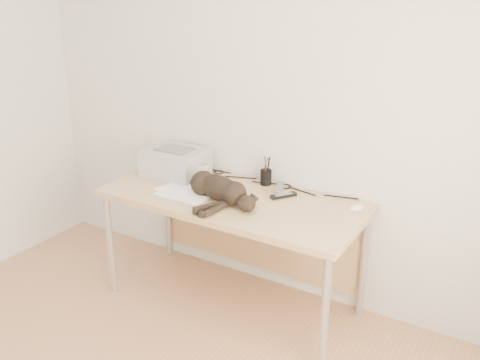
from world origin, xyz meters
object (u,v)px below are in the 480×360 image
Objects in this scene: desk at (239,212)px; mug at (201,171)px; pen_cup at (266,177)px; mouse at (356,206)px; cat at (217,189)px; printer at (175,162)px.

mug is (-0.35, 0.09, 0.18)m from desk.
mouse is at bearing -5.45° from pen_cup.
mug reaches higher than desk.
desk is 2.40× the size of cat.
desk is at bearing -5.93° from printer.
mug is at bearing -165.23° from pen_cup.
cat is 0.39m from mug.
desk is 0.28m from pen_cup.
cat reaches higher than mouse.
pen_cup is at bearing 70.13° from desk.
printer is 2.16× the size of pen_cup.
mug is at bearing 154.20° from cat.
printer is 1.24m from mouse.
cat reaches higher than mug.
pen_cup is at bearing 13.73° from printer.
desk is 15.97× the size of mouse.
cat is 0.39m from pen_cup.
cat is at bearing -24.52° from printer.
pen_cup reaches higher than printer.
pen_cup is (0.61, 0.15, -0.04)m from printer.
pen_cup reaches higher than cat.
pen_cup is at bearing 85.41° from cat.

